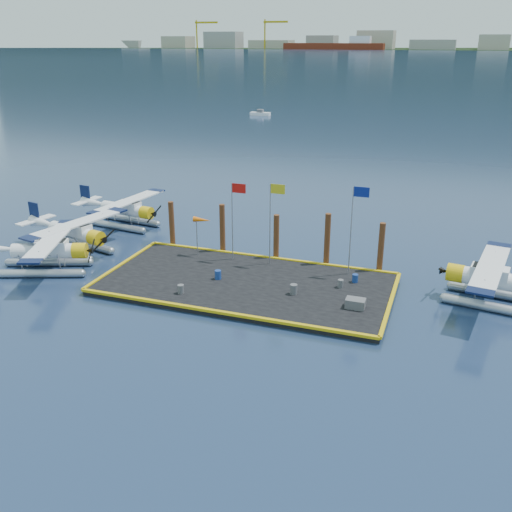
# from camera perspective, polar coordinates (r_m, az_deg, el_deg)

# --- Properties ---
(ground) EXTENTS (4000.00, 4000.00, 0.00)m
(ground) POSITION_cam_1_polar(r_m,az_deg,el_deg) (40.19, -1.00, -3.11)
(ground) COLOR #182848
(ground) RESTS_ON ground
(dock) EXTENTS (20.00, 10.00, 0.40)m
(dock) POSITION_cam_1_polar(r_m,az_deg,el_deg) (40.11, -1.00, -2.85)
(dock) COLOR black
(dock) RESTS_ON ground
(dock_bumpers) EXTENTS (20.25, 10.25, 0.18)m
(dock_bumpers) POSITION_cam_1_polar(r_m,az_deg,el_deg) (39.99, -1.01, -2.47)
(dock_bumpers) COLOR gold
(dock_bumpers) RESTS_ON dock
(seaplane_a) EXTENTS (8.92, 9.47, 3.41)m
(seaplane_a) POSITION_cam_1_polar(r_m,az_deg,el_deg) (45.00, -20.13, 0.29)
(seaplane_a) COLOR #969BA3
(seaplane_a) RESTS_ON ground
(seaplane_b) EXTENTS (9.06, 9.82, 3.48)m
(seaplane_b) POSITION_cam_1_polar(r_m,az_deg,el_deg) (48.39, -17.64, 2.05)
(seaplane_b) COLOR #969BA3
(seaplane_b) RESTS_ON ground
(seaplane_c) EXTENTS (8.64, 9.52, 3.37)m
(seaplane_c) POSITION_cam_1_polar(r_m,az_deg,el_deg) (54.00, -12.89, 4.39)
(seaplane_c) COLOR #969BA3
(seaplane_c) RESTS_ON ground
(seaplane_d) EXTENTS (9.20, 10.10, 3.57)m
(seaplane_d) POSITION_cam_1_polar(r_m,az_deg,el_deg) (40.14, 22.79, -2.46)
(seaplane_d) COLOR #969BA3
(seaplane_d) RESTS_ON ground
(drum_0) EXTENTS (0.45, 0.45, 0.64)m
(drum_0) POSITION_cam_1_polar(r_m,az_deg,el_deg) (40.45, -3.82, -1.88)
(drum_0) COLOR navy
(drum_0) RESTS_ON dock
(drum_1) EXTENTS (0.49, 0.49, 0.69)m
(drum_1) POSITION_cam_1_polar(r_m,az_deg,el_deg) (38.10, 3.79, -3.34)
(drum_1) COLOR #505054
(drum_1) RESTS_ON dock
(drum_2) EXTENTS (0.40, 0.40, 0.56)m
(drum_2) POSITION_cam_1_polar(r_m,az_deg,el_deg) (39.46, 8.45, -2.74)
(drum_2) COLOR #505054
(drum_2) RESTS_ON dock
(drum_3) EXTENTS (0.43, 0.43, 0.61)m
(drum_3) POSITION_cam_1_polar(r_m,az_deg,el_deg) (38.46, -7.53, -3.30)
(drum_3) COLOR #505054
(drum_3) RESTS_ON dock
(drum_4) EXTENTS (0.41, 0.41, 0.58)m
(drum_4) POSITION_cam_1_polar(r_m,az_deg,el_deg) (40.44, 9.88, -2.21)
(drum_4) COLOR navy
(drum_4) RESTS_ON dock
(crate) EXTENTS (1.23, 0.82, 0.61)m
(crate) POSITION_cam_1_polar(r_m,az_deg,el_deg) (36.68, 9.91, -4.69)
(crate) COLOR #505054
(crate) RESTS_ON dock
(flagpole_red) EXTENTS (1.14, 0.08, 6.00)m
(flagpole_red) POSITION_cam_1_polar(r_m,az_deg,el_deg) (42.78, -2.15, 4.67)
(flagpole_red) COLOR gray
(flagpole_red) RESTS_ON dock
(flagpole_yellow) EXTENTS (1.14, 0.08, 6.20)m
(flagpole_yellow) POSITION_cam_1_polar(r_m,az_deg,el_deg) (41.78, 1.69, 4.44)
(flagpole_yellow) COLOR gray
(flagpole_yellow) RESTS_ON dock
(flagpole_blue) EXTENTS (1.14, 0.08, 6.50)m
(flagpole_blue) POSITION_cam_1_polar(r_m,az_deg,el_deg) (40.39, 9.83, 3.80)
(flagpole_blue) COLOR gray
(flagpole_blue) RESTS_ON dock
(windsock) EXTENTS (1.40, 0.44, 3.12)m
(windsock) POSITION_cam_1_polar(r_m,az_deg,el_deg) (44.16, -5.44, 3.53)
(windsock) COLOR gray
(windsock) RESTS_ON dock
(piling_0) EXTENTS (0.44, 0.44, 4.00)m
(piling_0) POSITION_cam_1_polar(r_m,az_deg,el_deg) (47.38, -8.41, 3.05)
(piling_0) COLOR #4F2D16
(piling_0) RESTS_ON ground
(piling_1) EXTENTS (0.44, 0.44, 4.20)m
(piling_1) POSITION_cam_1_polar(r_m,az_deg,el_deg) (45.50, -3.38, 2.62)
(piling_1) COLOR #4F2D16
(piling_1) RESTS_ON ground
(piling_2) EXTENTS (0.44, 0.44, 3.80)m
(piling_2) POSITION_cam_1_polar(r_m,az_deg,el_deg) (44.09, 2.04, 1.77)
(piling_2) COLOR #4F2D16
(piling_2) RESTS_ON ground
(piling_3) EXTENTS (0.44, 0.44, 4.30)m
(piling_3) POSITION_cam_1_polar(r_m,az_deg,el_deg) (43.06, 7.12, 1.48)
(piling_3) COLOR #4F2D16
(piling_3) RESTS_ON ground
(piling_4) EXTENTS (0.44, 0.44, 4.00)m
(piling_4) POSITION_cam_1_polar(r_m,az_deg,el_deg) (42.51, 12.38, 0.67)
(piling_4) COLOR #4F2D16
(piling_4) RESTS_ON ground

